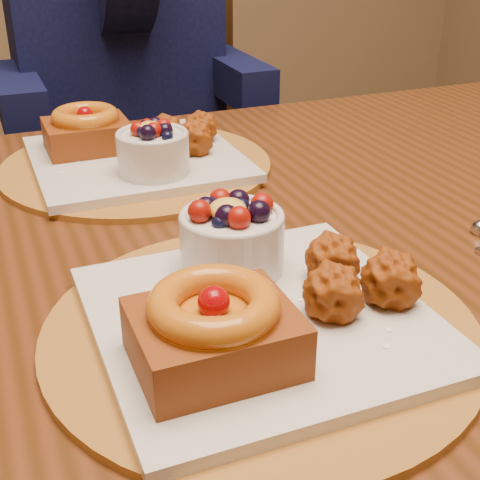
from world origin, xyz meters
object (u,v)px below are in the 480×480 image
chair_far (150,166)px  diner (113,12)px  place_setting_near (255,301)px  dining_table (187,288)px  place_setting_far (134,151)px

chair_far → diner: size_ratio=1.17×
place_setting_near → chair_far: (0.16, 1.00, -0.24)m
place_setting_near → chair_far: chair_far is taller
dining_table → chair_far: (0.16, 0.78, -0.13)m
dining_table → diner: (0.10, 0.76, 0.22)m
dining_table → diner: size_ratio=1.91×
dining_table → chair_far: size_ratio=1.63×
chair_far → diner: bearing=-153.5°
place_setting_near → diner: 0.98m
place_setting_far → diner: size_ratio=0.45×
place_setting_far → chair_far: size_ratio=0.39×
place_setting_far → chair_far: (0.16, 0.57, -0.24)m
chair_far → diner: 0.36m
place_setting_near → chair_far: size_ratio=0.39×
diner → chair_far: bearing=22.3°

